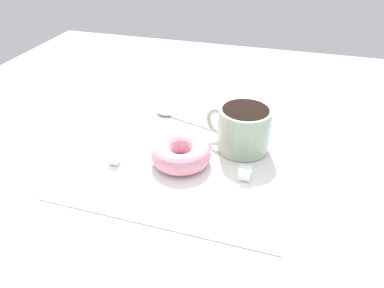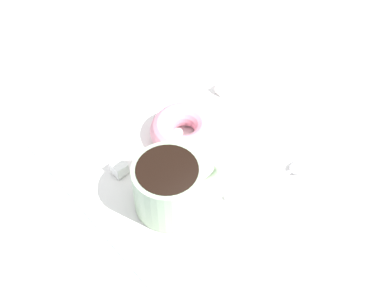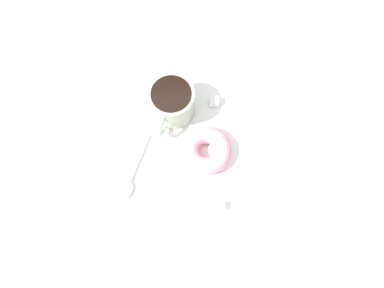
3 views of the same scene
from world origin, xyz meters
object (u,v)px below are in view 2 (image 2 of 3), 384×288
at_px(donut, 184,130).
at_px(sugar_cube, 119,169).
at_px(spoon, 289,172).
at_px(sugar_cube_extra, 222,89).
at_px(coffee_cup, 169,186).

bearing_deg(donut, sugar_cube, -96.29).
distance_m(spoon, sugar_cube_extra, 0.18).
bearing_deg(donut, coffee_cup, -50.56).
bearing_deg(sugar_cube_extra, sugar_cube, -84.73).
distance_m(coffee_cup, sugar_cube_extra, 0.22).
bearing_deg(spoon, sugar_cube, -132.13).
relative_size(coffee_cup, sugar_cube, 6.31).
xyz_separation_m(coffee_cup, sugar_cube_extra, (-0.10, 0.19, -0.03)).
bearing_deg(spoon, donut, -155.82).
xyz_separation_m(coffee_cup, spoon, (0.07, 0.15, -0.04)).
relative_size(donut, spoon, 0.72).
xyz_separation_m(coffee_cup, donut, (-0.07, 0.09, -0.02)).
bearing_deg(donut, spoon, 24.18).
distance_m(coffee_cup, donut, 0.12).
xyz_separation_m(donut, sugar_cube_extra, (-0.03, 0.10, -0.01)).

